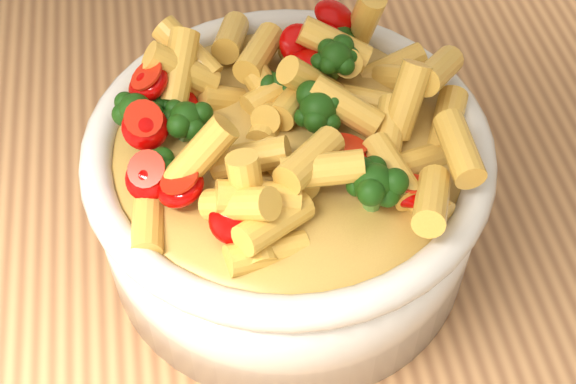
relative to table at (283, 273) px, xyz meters
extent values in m
cube|color=#B67F4E|center=(0.00, 0.00, 0.08)|extent=(1.20, 0.80, 0.04)
cylinder|color=silver|center=(0.00, -0.04, 0.15)|extent=(0.24, 0.24, 0.10)
ellipsoid|color=silver|center=(0.00, -0.04, 0.12)|extent=(0.22, 0.22, 0.04)
torus|color=silver|center=(0.00, -0.04, 0.20)|extent=(0.25, 0.25, 0.02)
ellipsoid|color=gold|center=(0.00, -0.04, 0.20)|extent=(0.21, 0.21, 0.02)
camera|label=1|loc=(-0.06, -0.36, 0.56)|focal=50.00mm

